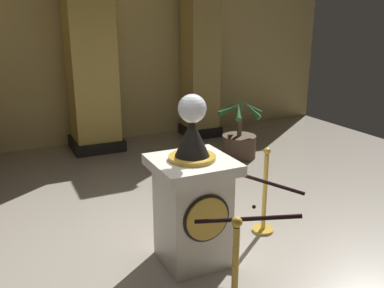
# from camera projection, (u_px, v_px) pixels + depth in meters

# --- Properties ---
(ground_plane) EXTENTS (10.79, 10.79, 0.00)m
(ground_plane) POSITION_uv_depth(u_px,v_px,m) (186.00, 253.00, 4.32)
(ground_plane) COLOR #9E9384
(back_wall) EXTENTS (10.79, 0.16, 3.41)m
(back_wall) POSITION_uv_depth(u_px,v_px,m) (84.00, 54.00, 7.78)
(back_wall) COLOR tan
(back_wall) RESTS_ON ground_plane
(pedestal_clock) EXTENTS (0.75, 0.75, 1.70)m
(pedestal_clock) POSITION_uv_depth(u_px,v_px,m) (192.00, 199.00, 4.00)
(pedestal_clock) COLOR silver
(pedestal_clock) RESTS_ON ground_plane
(stanchion_far) EXTENTS (0.24, 0.24, 1.01)m
(stanchion_far) POSITION_uv_depth(u_px,v_px,m) (264.00, 203.00, 4.67)
(stanchion_far) COLOR gold
(stanchion_far) RESTS_ON ground_plane
(velvet_rope) EXTENTS (1.25, 1.25, 0.22)m
(velvet_rope) POSITION_uv_depth(u_px,v_px,m) (254.00, 198.00, 3.75)
(velvet_rope) COLOR black
(column_right) EXTENTS (0.73, 0.73, 3.28)m
(column_right) POSITION_uv_depth(u_px,v_px,m) (200.00, 56.00, 8.23)
(column_right) COLOR black
(column_right) RESTS_ON ground_plane
(column_centre_rear) EXTENTS (0.94, 0.94, 3.28)m
(column_centre_rear) POSITION_uv_depth(u_px,v_px,m) (91.00, 61.00, 7.34)
(column_centre_rear) COLOR black
(column_centre_rear) RESTS_ON ground_plane
(potted_palm_right) EXTENTS (0.82, 0.71, 1.06)m
(potted_palm_right) POSITION_uv_depth(u_px,v_px,m) (239.00, 141.00, 7.21)
(potted_palm_right) COLOR #4C3828
(potted_palm_right) RESTS_ON ground_plane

